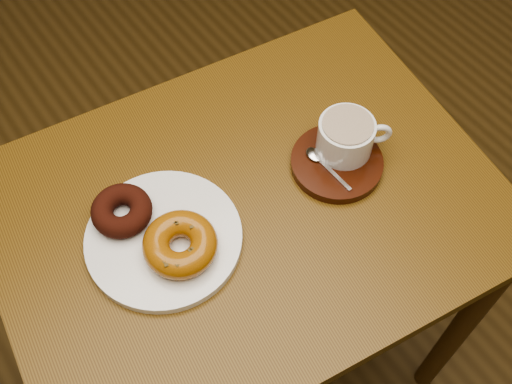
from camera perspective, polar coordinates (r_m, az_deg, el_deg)
cafe_table at (r=1.18m, az=-0.79°, el=-4.25°), size 0.91×0.73×0.78m
donut_plate at (r=1.04m, az=-8.20°, el=-4.11°), size 0.34×0.34×0.02m
donut_cinnamon at (r=1.05m, az=-11.85°, el=-1.64°), size 0.12×0.12×0.04m
donut_caramel at (r=1.00m, az=-6.76°, el=-4.63°), size 0.16×0.16×0.04m
saucer at (r=1.11m, az=7.18°, el=2.59°), size 0.17×0.17×0.02m
coffee_cup at (r=1.10m, az=8.07°, el=4.93°), size 0.12×0.10×0.07m
teaspoon at (r=1.10m, az=5.53°, el=3.00°), size 0.02×0.11×0.01m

